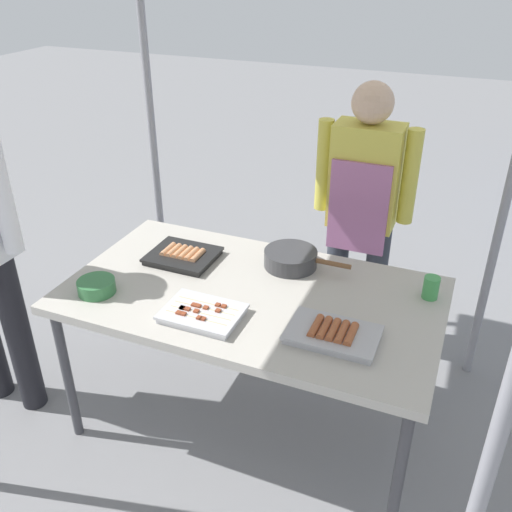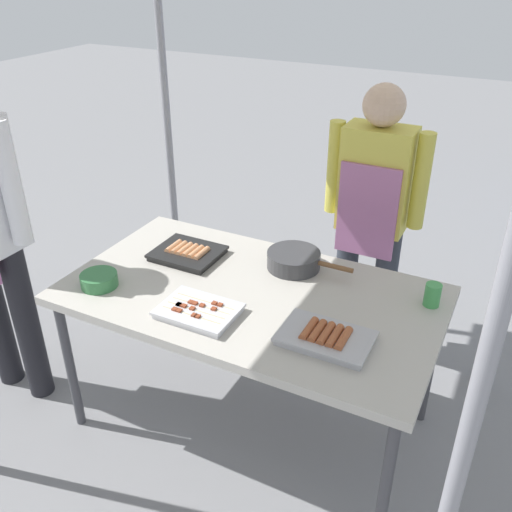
{
  "view_description": "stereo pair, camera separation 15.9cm",
  "coord_description": "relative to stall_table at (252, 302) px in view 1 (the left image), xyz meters",
  "views": [
    {
      "loc": [
        0.79,
        -1.86,
        2.05
      ],
      "look_at": [
        0.0,
        0.05,
        0.9
      ],
      "focal_mm": 39.25,
      "sensor_mm": 36.0,
      "label": 1
    },
    {
      "loc": [
        0.93,
        -1.79,
        2.05
      ],
      "look_at": [
        0.0,
        0.05,
        0.9
      ],
      "focal_mm": 39.25,
      "sensor_mm": 36.0,
      "label": 2
    }
  ],
  "objects": [
    {
      "name": "stall_table",
      "position": [
        0.0,
        0.0,
        0.0
      ],
      "size": [
        1.6,
        0.9,
        0.75
      ],
      "color": "#B7B2A8",
      "rests_on": "ground"
    },
    {
      "name": "vendor_woman",
      "position": [
        0.28,
        0.82,
        0.18
      ],
      "size": [
        0.52,
        0.22,
        1.5
      ],
      "rotation": [
        0.0,
        0.0,
        3.14
      ],
      "color": "#333842",
      "rests_on": "ground"
    },
    {
      "name": "tray_grilled_sausages",
      "position": [
        0.41,
        -0.18,
        0.07
      ],
      "size": [
        0.35,
        0.22,
        0.05
      ],
      "color": "#ADADB2",
      "rests_on": "stall_table"
    },
    {
      "name": "tray_pork_links",
      "position": [
        -0.41,
        0.14,
        0.07
      ],
      "size": [
        0.31,
        0.26,
        0.05
      ],
      "color": "black",
      "rests_on": "stall_table"
    },
    {
      "name": "condiment_bowl",
      "position": [
        -0.61,
        -0.25,
        0.08
      ],
      "size": [
        0.16,
        0.16,
        0.06
      ],
      "primitive_type": "cylinder",
      "color": "#33723F",
      "rests_on": "stall_table"
    },
    {
      "name": "drink_cup_near_edge",
      "position": [
        0.71,
        0.25,
        0.1
      ],
      "size": [
        0.07,
        0.07,
        0.1
      ],
      "primitive_type": "cylinder",
      "color": "#3F994C",
      "rests_on": "stall_table"
    },
    {
      "name": "cooking_wok",
      "position": [
        0.08,
        0.27,
        0.1
      ],
      "size": [
        0.4,
        0.24,
        0.08
      ],
      "color": "#38383A",
      "rests_on": "stall_table"
    },
    {
      "name": "ground_plane",
      "position": [
        0.0,
        0.0,
        -0.7
      ],
      "size": [
        18.0,
        18.0,
        0.0
      ],
      "primitive_type": "plane",
      "color": "slate"
    },
    {
      "name": "tray_meat_skewers",
      "position": [
        -0.11,
        -0.25,
        0.07
      ],
      "size": [
        0.31,
        0.23,
        0.04
      ],
      "color": "silver",
      "rests_on": "stall_table"
    }
  ]
}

